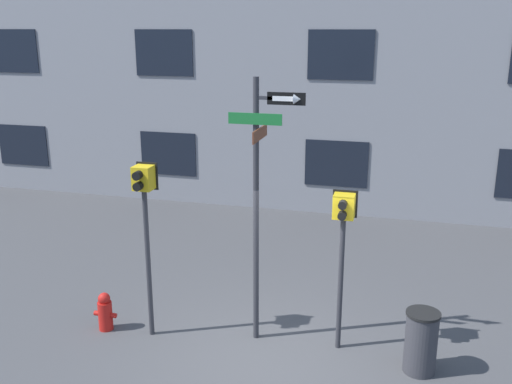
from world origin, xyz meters
TOP-DOWN VIEW (x-y plane):
  - ground_plane at (0.00, 0.00)m, footprint 60.00×60.00m
  - street_sign_pole at (-0.34, 0.62)m, footprint 1.13×0.79m
  - pedestrian_signal_left at (-2.08, 0.27)m, footprint 0.35×0.40m
  - pedestrian_signal_right at (0.93, 0.66)m, footprint 0.37×0.40m
  - fire_hydrant at (-2.89, 0.22)m, footprint 0.39×0.23m
  - trash_bin at (2.16, 0.32)m, footprint 0.49×0.49m

SIDE VIEW (x-z plane):
  - ground_plane at x=0.00m, z-range 0.00..0.00m
  - fire_hydrant at x=-2.89m, z-range -0.01..0.65m
  - trash_bin at x=2.16m, z-range 0.00..0.96m
  - pedestrian_signal_right at x=0.93m, z-range 0.72..3.26m
  - pedestrian_signal_left at x=-2.08m, z-range 0.78..3.66m
  - street_sign_pole at x=-0.34m, z-range 0.38..4.57m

